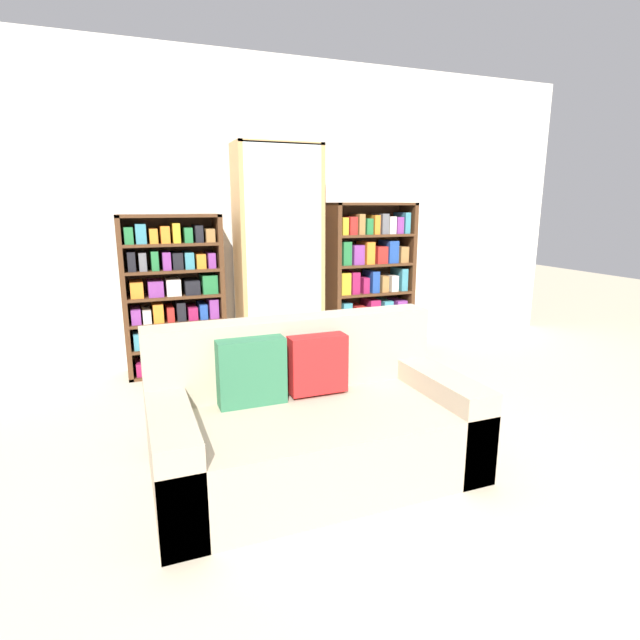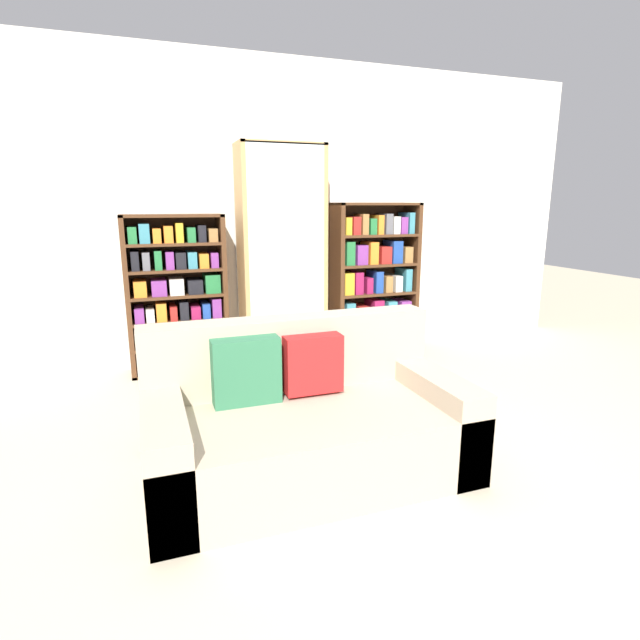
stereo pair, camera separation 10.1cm
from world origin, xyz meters
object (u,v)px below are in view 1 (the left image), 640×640
at_px(wine_bottle, 395,375).
at_px(bookshelf_right, 370,280).
at_px(couch, 311,423).
at_px(display_cabinet, 279,256).
at_px(bookshelf_left, 174,297).

bearing_deg(wine_bottle, bookshelf_right, 72.41).
bearing_deg(couch, display_cabinet, 77.79).
xyz_separation_m(couch, display_cabinet, (0.43, 1.98, 0.70)).
bearing_deg(couch, wine_bottle, 39.45).
xyz_separation_m(bookshelf_right, wine_bottle, (-0.37, -1.18, -0.55)).
height_order(couch, bookshelf_left, bookshelf_left).
bearing_deg(bookshelf_left, display_cabinet, -1.01).
distance_m(couch, bookshelf_left, 2.09).
distance_m(couch, wine_bottle, 1.28).
relative_size(couch, bookshelf_right, 1.16).
height_order(couch, display_cabinet, display_cabinet).
bearing_deg(bookshelf_right, couch, -124.36).
height_order(bookshelf_left, bookshelf_right, bookshelf_right).
relative_size(couch, display_cabinet, 0.86).
relative_size(bookshelf_left, wine_bottle, 3.54).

